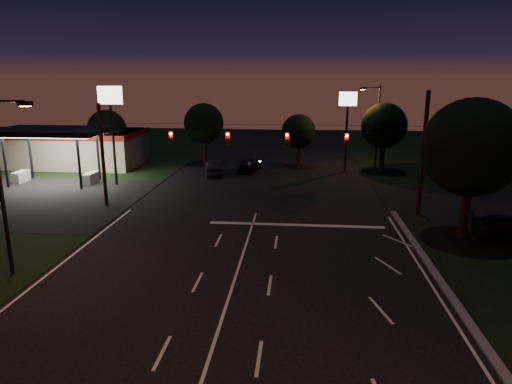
# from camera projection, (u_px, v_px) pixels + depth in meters

# --- Properties ---
(ground) EXTENTS (140.00, 140.00, 0.00)m
(ground) POSITION_uv_depth(u_px,v_px,m) (227.00, 303.00, 20.56)
(ground) COLOR black
(ground) RESTS_ON ground
(cross_street_left) EXTENTS (20.00, 16.00, 0.02)m
(cross_street_left) POSITION_uv_depth(u_px,v_px,m) (19.00, 200.00, 37.83)
(cross_street_left) COLOR black
(cross_street_left) RESTS_ON ground
(stop_bar) EXTENTS (12.00, 0.50, 0.01)m
(stop_bar) POSITION_uv_depth(u_px,v_px,m) (296.00, 225.00, 31.38)
(stop_bar) COLOR silver
(stop_bar) RESTS_ON ground
(utility_pole_right) EXTENTS (0.30, 0.30, 9.00)m
(utility_pole_right) POSITION_uv_depth(u_px,v_px,m) (418.00, 214.00, 33.94)
(utility_pole_right) COLOR black
(utility_pole_right) RESTS_ON ground
(utility_pole_left) EXTENTS (0.28, 0.28, 8.00)m
(utility_pole_left) POSITION_uv_depth(u_px,v_px,m) (107.00, 206.00, 36.13)
(utility_pole_left) COLOR black
(utility_pole_left) RESTS_ON ground
(signal_span) EXTENTS (24.00, 0.40, 1.56)m
(signal_span) POSITION_uv_depth(u_px,v_px,m) (257.00, 138.00, 33.65)
(signal_span) COLOR black
(signal_span) RESTS_ON ground
(gas_station) EXTENTS (14.20, 16.10, 5.25)m
(gas_station) POSITION_uv_depth(u_px,v_px,m) (77.00, 146.00, 51.30)
(gas_station) COLOR gray
(gas_station) RESTS_ON ground
(pole_sign_left_near) EXTENTS (2.20, 0.30, 9.10)m
(pole_sign_left_near) POSITION_uv_depth(u_px,v_px,m) (111.00, 110.00, 41.36)
(pole_sign_left_near) COLOR black
(pole_sign_left_near) RESTS_ON ground
(pole_sign_right) EXTENTS (1.80, 0.30, 8.40)m
(pole_sign_right) POSITION_uv_depth(u_px,v_px,m) (347.00, 113.00, 47.25)
(pole_sign_right) COLOR black
(pole_sign_right) RESTS_ON ground
(street_light_left) EXTENTS (2.20, 0.35, 9.00)m
(street_light_left) POSITION_uv_depth(u_px,v_px,m) (4.00, 175.00, 22.23)
(street_light_left) COLOR black
(street_light_left) RESTS_ON ground
(street_light_right_far) EXTENTS (2.20, 0.35, 9.00)m
(street_light_right_far) POSITION_uv_depth(u_px,v_px,m) (375.00, 121.00, 49.13)
(street_light_right_far) COLOR black
(street_light_right_far) RESTS_ON ground
(tree_right_near) EXTENTS (6.00, 6.00, 8.76)m
(tree_right_near) POSITION_uv_depth(u_px,v_px,m) (471.00, 148.00, 27.74)
(tree_right_near) COLOR black
(tree_right_near) RESTS_ON ground
(tree_far_a) EXTENTS (4.20, 4.20, 6.42)m
(tree_far_a) POSITION_uv_depth(u_px,v_px,m) (108.00, 130.00, 50.22)
(tree_far_a) COLOR black
(tree_far_a) RESTS_ON ground
(tree_far_b) EXTENTS (4.60, 4.60, 6.98)m
(tree_far_b) POSITION_uv_depth(u_px,v_px,m) (204.00, 124.00, 53.09)
(tree_far_b) COLOR black
(tree_far_b) RESTS_ON ground
(tree_far_c) EXTENTS (3.80, 3.80, 5.86)m
(tree_far_c) POSITION_uv_depth(u_px,v_px,m) (299.00, 132.00, 51.28)
(tree_far_c) COLOR black
(tree_far_c) RESTS_ON ground
(tree_far_d) EXTENTS (4.80, 4.80, 7.30)m
(tree_far_d) POSITION_uv_depth(u_px,v_px,m) (384.00, 126.00, 48.33)
(tree_far_d) COLOR black
(tree_far_d) RESTS_ON ground
(tree_far_e) EXTENTS (4.00, 4.00, 6.18)m
(tree_far_e) POSITION_uv_depth(u_px,v_px,m) (468.00, 136.00, 45.82)
(tree_far_e) COLOR black
(tree_far_e) RESTS_ON ground
(car_oncoming_a) EXTENTS (2.47, 4.52, 1.46)m
(car_oncoming_a) POSITION_uv_depth(u_px,v_px,m) (249.00, 164.00, 49.12)
(car_oncoming_a) COLOR black
(car_oncoming_a) RESTS_ON ground
(car_oncoming_b) EXTENTS (2.72, 4.97, 1.55)m
(car_oncoming_b) POSITION_uv_depth(u_px,v_px,m) (214.00, 167.00, 47.30)
(car_oncoming_b) COLOR black
(car_oncoming_b) RESTS_ON ground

